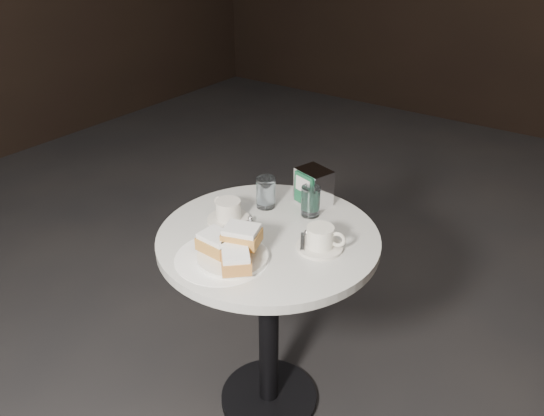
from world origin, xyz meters
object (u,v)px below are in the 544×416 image
at_px(coffee_cup_left, 228,212).
at_px(water_glass_right, 311,201).
at_px(beignet_plate, 232,249).
at_px(napkin_dispenser, 313,187).
at_px(coffee_cup_right, 320,239).
at_px(water_glass_left, 266,193).
at_px(cafe_table, 268,285).

height_order(coffee_cup_left, water_glass_right, water_glass_right).
relative_size(beignet_plate, napkin_dispenser, 2.05).
xyz_separation_m(water_glass_right, napkin_dispenser, (-0.03, 0.07, 0.02)).
relative_size(coffee_cup_right, napkin_dispenser, 1.34).
height_order(water_glass_left, napkin_dispenser, napkin_dispenser).
xyz_separation_m(coffee_cup_left, coffee_cup_right, (0.33, 0.03, 0.00)).
bearing_deg(coffee_cup_right, napkin_dispenser, 109.80).
distance_m(beignet_plate, water_glass_right, 0.36).
xyz_separation_m(coffee_cup_right, water_glass_right, (-0.13, 0.16, 0.02)).
xyz_separation_m(coffee_cup_right, water_glass_left, (-0.29, 0.12, 0.02)).
xyz_separation_m(coffee_cup_right, napkin_dispenser, (-0.16, 0.22, 0.03)).
bearing_deg(water_glass_right, cafe_table, -102.59).
xyz_separation_m(cafe_table, water_glass_left, (-0.11, 0.14, 0.25)).
bearing_deg(coffee_cup_left, water_glass_left, 90.43).
bearing_deg(cafe_table, water_glass_right, 77.41).
distance_m(cafe_table, water_glass_left, 0.31).
relative_size(cafe_table, coffee_cup_right, 4.26).
bearing_deg(cafe_table, coffee_cup_left, -177.61).
relative_size(coffee_cup_left, water_glass_right, 1.70).
xyz_separation_m(cafe_table, beignet_plate, (-0.00, -0.18, 0.24)).
distance_m(coffee_cup_right, water_glass_right, 0.20).
distance_m(coffee_cup_right, napkin_dispenser, 0.28).
relative_size(beignet_plate, coffee_cup_left, 1.54).
height_order(cafe_table, coffee_cup_right, coffee_cup_right).
distance_m(coffee_cup_left, water_glass_left, 0.16).
bearing_deg(napkin_dispenser, coffee_cup_right, -37.13).
bearing_deg(cafe_table, napkin_dispenser, 88.03).
distance_m(cafe_table, coffee_cup_right, 0.29).
xyz_separation_m(beignet_plate, water_glass_right, (0.04, 0.36, 0.01)).
xyz_separation_m(cafe_table, napkin_dispenser, (0.01, 0.25, 0.26)).
height_order(beignet_plate, water_glass_right, water_glass_right).
height_order(beignet_plate, water_glass_left, water_glass_left).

